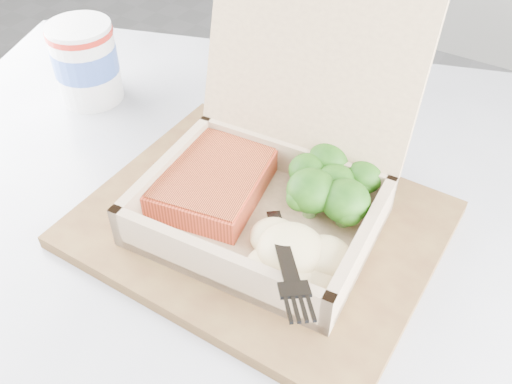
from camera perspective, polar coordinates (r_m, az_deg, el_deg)
The scene contains 9 objects.
cafe_table at distance 0.69m, azimuth -2.01°, elevation -17.46°, with size 1.05×1.05×0.74m.
serving_tray at distance 0.56m, azimuth 0.37°, elevation -3.23°, with size 0.33×0.26×0.01m, color brown.
takeout_container at distance 0.53m, azimuth 1.96°, elevation 2.62°, with size 0.23×0.23×0.20m.
salmon_fillet at distance 0.56m, azimuth -4.14°, elevation 1.15°, with size 0.09×0.12×0.03m, color #D44429.
broccoli_pile at distance 0.55m, azimuth 7.88°, elevation 0.52°, with size 0.10×0.10×0.04m, color #2E6C18, non-canonical shape.
mashed_potatoes at distance 0.49m, azimuth 3.49°, elevation -5.77°, with size 0.10×0.08×0.03m, color beige.
plastic_fork at distance 0.49m, azimuth 2.25°, elevation -3.35°, with size 0.11×0.14×0.04m.
paper_cup at distance 0.74m, azimuth -16.71°, elevation 12.50°, with size 0.08×0.08×0.10m.
receipt at distance 0.70m, azimuth 4.36°, elevation 7.32°, with size 0.08×0.15×0.00m, color white.
Camera 1 is at (0.54, -0.15, 1.15)m, focal length 40.00 mm.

